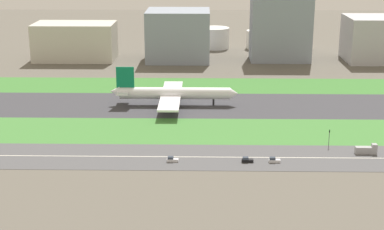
{
  "coord_description": "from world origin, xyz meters",
  "views": [
    {
      "loc": [
        -1.47,
        -286.41,
        82.64
      ],
      "look_at": [
        -6.25,
        -36.5,
        6.0
      ],
      "focal_mm": 54.81,
      "sensor_mm": 36.0,
      "label": 1
    }
  ],
  "objects_px": {
    "car_0": "(274,160)",
    "terminal_building": "(75,41)",
    "airliner": "(172,93)",
    "cargo_warehouse": "(375,39)",
    "truck_0": "(367,150)",
    "traffic_light": "(329,137)",
    "hangar_building": "(178,35)",
    "fuel_tank_west": "(215,38)",
    "fuel_tank_centre": "(258,39)",
    "fuel_tank_east": "(297,37)",
    "car_5": "(172,159)",
    "office_tower": "(281,22)",
    "car_2": "(247,160)"
  },
  "relations": [
    {
      "from": "office_tower",
      "to": "fuel_tank_centre",
      "type": "bearing_deg",
      "value": 103.77
    },
    {
      "from": "office_tower",
      "to": "fuel_tank_west",
      "type": "height_order",
      "value": "office_tower"
    },
    {
      "from": "terminal_building",
      "to": "fuel_tank_west",
      "type": "xyz_separation_m",
      "value": [
        97.4,
        45.0,
        -4.8
      ]
    },
    {
      "from": "terminal_building",
      "to": "traffic_light",
      "type": "bearing_deg",
      "value": -51.15
    },
    {
      "from": "car_0",
      "to": "traffic_light",
      "type": "relative_size",
      "value": 0.61
    },
    {
      "from": "hangar_building",
      "to": "fuel_tank_west",
      "type": "height_order",
      "value": "hangar_building"
    },
    {
      "from": "office_tower",
      "to": "airliner",
      "type": "bearing_deg",
      "value": -121.05
    },
    {
      "from": "airliner",
      "to": "fuel_tank_centre",
      "type": "height_order",
      "value": "airliner"
    },
    {
      "from": "car_5",
      "to": "fuel_tank_centre",
      "type": "relative_size",
      "value": 0.25
    },
    {
      "from": "car_0",
      "to": "terminal_building",
      "type": "xyz_separation_m",
      "value": [
        -115.76,
        192.0,
        11.76
      ]
    },
    {
      "from": "cargo_warehouse",
      "to": "fuel_tank_centre",
      "type": "relative_size",
      "value": 2.3
    },
    {
      "from": "fuel_tank_centre",
      "to": "fuel_tank_east",
      "type": "xyz_separation_m",
      "value": [
        29.63,
        0.0,
        2.07
      ]
    },
    {
      "from": "cargo_warehouse",
      "to": "fuel_tank_west",
      "type": "relative_size",
      "value": 1.81
    },
    {
      "from": "car_0",
      "to": "cargo_warehouse",
      "type": "bearing_deg",
      "value": -115.25
    },
    {
      "from": "car_0",
      "to": "cargo_warehouse",
      "type": "xyz_separation_m",
      "value": [
        90.55,
        192.0,
        14.19
      ]
    },
    {
      "from": "car_2",
      "to": "office_tower",
      "type": "relative_size",
      "value": 0.08
    },
    {
      "from": "traffic_light",
      "to": "fuel_tank_west",
      "type": "distance_m",
      "value": 223.17
    },
    {
      "from": "terminal_building",
      "to": "cargo_warehouse",
      "type": "height_order",
      "value": "cargo_warehouse"
    },
    {
      "from": "fuel_tank_west",
      "to": "fuel_tank_centre",
      "type": "distance_m",
      "value": 32.93
    },
    {
      "from": "office_tower",
      "to": "car_5",
      "type": "bearing_deg",
      "value": -108.54
    },
    {
      "from": "traffic_light",
      "to": "office_tower",
      "type": "bearing_deg",
      "value": 89.61
    },
    {
      "from": "car_2",
      "to": "fuel_tank_east",
      "type": "distance_m",
      "value": 243.3
    },
    {
      "from": "car_5",
      "to": "traffic_light",
      "type": "xyz_separation_m",
      "value": [
        63.22,
        17.99,
        3.37
      ]
    },
    {
      "from": "car_2",
      "to": "traffic_light",
      "type": "height_order",
      "value": "traffic_light"
    },
    {
      "from": "hangar_building",
      "to": "cargo_warehouse",
      "type": "distance_m",
      "value": 134.93
    },
    {
      "from": "airliner",
      "to": "office_tower",
      "type": "height_order",
      "value": "office_tower"
    },
    {
      "from": "car_2",
      "to": "hangar_building",
      "type": "xyz_separation_m",
      "value": [
        -34.1,
        192.0,
        16.24
      ]
    },
    {
      "from": "terminal_building",
      "to": "truck_0",
      "type": "bearing_deg",
      "value": -49.87
    },
    {
      "from": "car_0",
      "to": "terminal_building",
      "type": "relative_size",
      "value": 0.08
    },
    {
      "from": "office_tower",
      "to": "fuel_tank_centre",
      "type": "xyz_separation_m",
      "value": [
        -11.03,
        45.0,
        -19.34
      ]
    },
    {
      "from": "truck_0",
      "to": "fuel_tank_centre",
      "type": "height_order",
      "value": "fuel_tank_centre"
    },
    {
      "from": "car_5",
      "to": "fuel_tank_centre",
      "type": "xyz_separation_m",
      "value": [
        53.37,
        237.0,
        5.91
      ]
    },
    {
      "from": "car_5",
      "to": "cargo_warehouse",
      "type": "distance_m",
      "value": 231.96
    },
    {
      "from": "airliner",
      "to": "hangar_building",
      "type": "xyz_separation_m",
      "value": [
        -1.3,
        114.0,
        10.94
      ]
    },
    {
      "from": "office_tower",
      "to": "cargo_warehouse",
      "type": "bearing_deg",
      "value": 0.0
    },
    {
      "from": "truck_0",
      "to": "traffic_light",
      "type": "relative_size",
      "value": 1.17
    },
    {
      "from": "traffic_light",
      "to": "hangar_building",
      "type": "relative_size",
      "value": 0.17
    },
    {
      "from": "airliner",
      "to": "terminal_building",
      "type": "relative_size",
      "value": 1.18
    },
    {
      "from": "truck_0",
      "to": "terminal_building",
      "type": "xyz_separation_m",
      "value": [
        -153.45,
        182.0,
        11.01
      ]
    },
    {
      "from": "truck_0",
      "to": "office_tower",
      "type": "relative_size",
      "value": 0.16
    },
    {
      "from": "hangar_building",
      "to": "car_0",
      "type": "bearing_deg",
      "value": -76.99
    },
    {
      "from": "fuel_tank_west",
      "to": "airliner",
      "type": "bearing_deg",
      "value": -98.83
    },
    {
      "from": "car_5",
      "to": "fuel_tank_east",
      "type": "bearing_deg",
      "value": -109.3
    },
    {
      "from": "airliner",
      "to": "terminal_building",
      "type": "xyz_separation_m",
      "value": [
        -72.7,
        114.0,
        6.45
      ]
    },
    {
      "from": "traffic_light",
      "to": "terminal_building",
      "type": "xyz_separation_m",
      "value": [
        -140.16,
        174.01,
        8.39
      ]
    },
    {
      "from": "hangar_building",
      "to": "office_tower",
      "type": "height_order",
      "value": "office_tower"
    },
    {
      "from": "car_2",
      "to": "office_tower",
      "type": "height_order",
      "value": "office_tower"
    },
    {
      "from": "airliner",
      "to": "cargo_warehouse",
      "type": "height_order",
      "value": "cargo_warehouse"
    },
    {
      "from": "car_0",
      "to": "hangar_building",
      "type": "xyz_separation_m",
      "value": [
        -44.36,
        192.0,
        16.24
      ]
    },
    {
      "from": "car_0",
      "to": "fuel_tank_east",
      "type": "distance_m",
      "value": 241.22
    }
  ]
}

